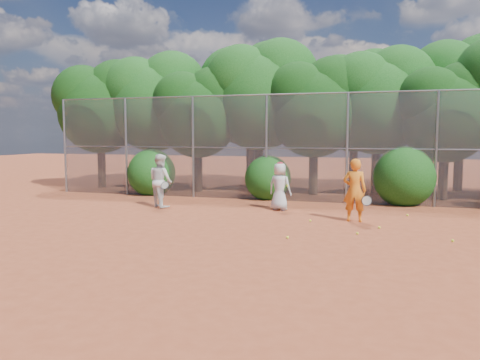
% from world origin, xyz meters
% --- Properties ---
extents(ground, '(80.00, 80.00, 0.00)m').
position_xyz_m(ground, '(0.00, 0.00, 0.00)').
color(ground, '#943D21').
rests_on(ground, ground).
extents(fence_back, '(20.05, 0.09, 4.03)m').
position_xyz_m(fence_back, '(-0.12, 6.00, 2.05)').
color(fence_back, gray).
rests_on(fence_back, ground).
extents(tree_0, '(4.38, 3.81, 6.00)m').
position_xyz_m(tree_0, '(-9.44, 8.04, 3.93)').
color(tree_0, black).
rests_on(tree_0, ground).
extents(tree_1, '(4.64, 4.03, 6.35)m').
position_xyz_m(tree_1, '(-6.94, 8.54, 4.16)').
color(tree_1, black).
rests_on(tree_1, ground).
extents(tree_2, '(3.99, 3.47, 5.47)m').
position_xyz_m(tree_2, '(-4.45, 7.83, 3.58)').
color(tree_2, black).
rests_on(tree_2, ground).
extents(tree_3, '(4.89, 4.26, 6.70)m').
position_xyz_m(tree_3, '(-1.94, 8.84, 4.40)').
color(tree_3, black).
rests_on(tree_3, ground).
extents(tree_4, '(4.19, 3.64, 5.73)m').
position_xyz_m(tree_4, '(0.55, 8.24, 3.76)').
color(tree_4, black).
rests_on(tree_4, ground).
extents(tree_5, '(4.51, 3.92, 6.17)m').
position_xyz_m(tree_5, '(3.06, 9.04, 4.05)').
color(tree_5, black).
rests_on(tree_5, ground).
extents(tree_6, '(3.86, 3.36, 5.29)m').
position_xyz_m(tree_6, '(5.55, 8.03, 3.47)').
color(tree_6, black).
rests_on(tree_6, ground).
extents(tree_9, '(4.83, 4.20, 6.62)m').
position_xyz_m(tree_9, '(-7.94, 10.84, 4.34)').
color(tree_9, black).
rests_on(tree_9, ground).
extents(tree_10, '(5.15, 4.48, 7.06)m').
position_xyz_m(tree_10, '(-2.93, 11.05, 4.63)').
color(tree_10, black).
rests_on(tree_10, ground).
extents(tree_11, '(4.64, 4.03, 6.35)m').
position_xyz_m(tree_11, '(2.06, 10.64, 4.16)').
color(tree_11, black).
rests_on(tree_11, ground).
extents(tree_12, '(5.02, 4.37, 6.88)m').
position_xyz_m(tree_12, '(6.56, 11.24, 4.51)').
color(tree_12, black).
rests_on(tree_12, ground).
extents(bush_0, '(2.00, 2.00, 2.00)m').
position_xyz_m(bush_0, '(-6.00, 6.30, 1.00)').
color(bush_0, '#114411').
rests_on(bush_0, ground).
extents(bush_1, '(1.80, 1.80, 1.80)m').
position_xyz_m(bush_1, '(-1.00, 6.30, 0.90)').
color(bush_1, '#114411').
rests_on(bush_1, ground).
extents(bush_2, '(2.20, 2.20, 2.20)m').
position_xyz_m(bush_2, '(4.00, 6.30, 1.10)').
color(bush_2, '#114411').
rests_on(bush_2, ground).
extents(player_yellow, '(0.85, 0.50, 1.83)m').
position_xyz_m(player_yellow, '(2.48, 2.40, 0.91)').
color(player_yellow, orange).
rests_on(player_yellow, ground).
extents(player_teen, '(0.86, 0.65, 1.61)m').
position_xyz_m(player_teen, '(-0.01, 3.80, 0.80)').
color(player_teen, silver).
rests_on(player_teen, ground).
extents(player_white, '(1.13, 1.08, 1.84)m').
position_xyz_m(player_white, '(-4.08, 3.26, 0.92)').
color(player_white, silver).
rests_on(player_white, ground).
extents(ball_0, '(0.07, 0.07, 0.07)m').
position_xyz_m(ball_0, '(1.27, 1.98, 0.03)').
color(ball_0, yellow).
rests_on(ball_0, ground).
extents(ball_1, '(0.07, 0.07, 0.07)m').
position_xyz_m(ball_1, '(3.18, 1.51, 0.03)').
color(ball_1, yellow).
rests_on(ball_1, ground).
extents(ball_2, '(0.07, 0.07, 0.07)m').
position_xyz_m(ball_2, '(2.65, 0.59, 0.03)').
color(ball_2, yellow).
rests_on(ball_2, ground).
extents(ball_3, '(0.07, 0.07, 0.07)m').
position_xyz_m(ball_3, '(4.83, 0.38, 0.03)').
color(ball_3, yellow).
rests_on(ball_3, ground).
extents(ball_4, '(0.07, 0.07, 0.07)m').
position_xyz_m(ball_4, '(1.06, -0.38, 0.03)').
color(ball_4, yellow).
rests_on(ball_4, ground).
extents(ball_5, '(0.07, 0.07, 0.07)m').
position_xyz_m(ball_5, '(4.01, 3.77, 0.03)').
color(ball_5, yellow).
rests_on(ball_5, ground).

